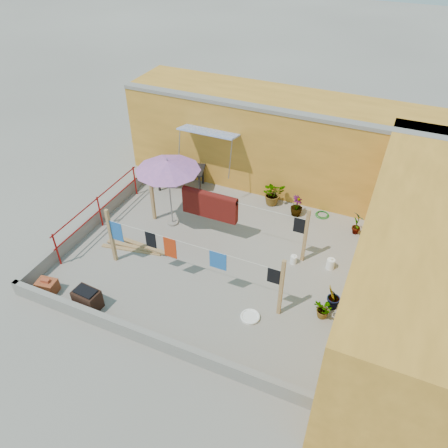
{
  "coord_description": "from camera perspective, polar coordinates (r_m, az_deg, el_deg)",
  "views": [
    {
      "loc": [
        4.24,
        -8.81,
        8.65
      ],
      "look_at": [
        0.22,
        0.3,
        0.97
      ],
      "focal_mm": 35.0,
      "sensor_mm": 36.0,
      "label": 1
    }
  ],
  "objects": [
    {
      "name": "plant_right_b",
      "position": [
        11.59,
        14.07,
        -9.32
      ],
      "size": [
        0.44,
        0.5,
        0.78
      ],
      "primitive_type": "imported",
      "rotation": [
        0.0,
        0.0,
        4.47
      ],
      "color": "#175218",
      "rests_on": "ground"
    },
    {
      "name": "ground",
      "position": [
        13.05,
        -1.41,
        -3.86
      ],
      "size": [
        80.0,
        80.0,
        0.0
      ],
      "primitive_type": "plane",
      "color": "#9E998E",
      "rests_on": "ground"
    },
    {
      "name": "water_jug_a",
      "position": [
        12.84,
        13.74,
        -5.08
      ],
      "size": [
        0.23,
        0.23,
        0.37
      ],
      "color": "white",
      "rests_on": "ground"
    },
    {
      "name": "green_hose",
      "position": [
        14.88,
        12.71,
        1.2
      ],
      "size": [
        0.46,
        0.46,
        0.07
      ],
      "color": "#186E1E",
      "rests_on": "ground"
    },
    {
      "name": "wall_right",
      "position": [
        11.32,
        23.14,
        -4.54
      ],
      "size": [
        2.4,
        9.0,
        3.2
      ],
      "primitive_type": "cube",
      "color": "gold",
      "rests_on": "ground"
    },
    {
      "name": "plant_right_c",
      "position": [
        11.42,
        12.92,
        -10.85
      ],
      "size": [
        0.64,
        0.63,
        0.54
      ],
      "primitive_type": "imported",
      "rotation": [
        0.0,
        0.0,
        5.63
      ],
      "color": "#175218",
      "rests_on": "ground"
    },
    {
      "name": "wall_back",
      "position": [
        15.68,
        7.58,
        10.64
      ],
      "size": [
        11.0,
        3.27,
        3.21
      ],
      "color": "gold",
      "rests_on": "ground"
    },
    {
      "name": "parapet_left",
      "position": [
        14.76,
        -15.94,
        1.18
      ],
      "size": [
        0.16,
        7.3,
        0.44
      ],
      "primitive_type": "cube",
      "color": "gray",
      "rests_on": "ground"
    },
    {
      "name": "plant_back_b",
      "position": [
        14.55,
        9.47,
        2.33
      ],
      "size": [
        0.45,
        0.45,
        0.72
      ],
      "primitive_type": "imported",
      "rotation": [
        0.0,
        0.0,
        1.45
      ],
      "color": "#175218",
      "rests_on": "ground"
    },
    {
      "name": "outdoor_table",
      "position": [
        15.69,
        -5.7,
        7.05
      ],
      "size": [
        1.85,
        1.28,
        0.79
      ],
      "color": "black",
      "rests_on": "ground"
    },
    {
      "name": "lumber_pile",
      "position": [
        13.45,
        -11.5,
        -2.96
      ],
      "size": [
        2.03,
        0.58,
        0.12
      ],
      "color": "tan",
      "rests_on": "ground"
    },
    {
      "name": "red_railing",
      "position": [
        14.23,
        -16.02,
        2.14
      ],
      "size": [
        0.05,
        4.2,
        1.1
      ],
      "color": "#A11210",
      "rests_on": "ground"
    },
    {
      "name": "parapet_front",
      "position": [
        10.79,
        -9.75,
        -14.52
      ],
      "size": [
        8.3,
        0.16,
        0.44
      ],
      "primitive_type": "cube",
      "color": "gray",
      "rests_on": "ground"
    },
    {
      "name": "patio_umbrella",
      "position": [
        13.1,
        -7.39,
        7.54
      ],
      "size": [
        2.18,
        2.18,
        2.38
      ],
      "color": "gray",
      "rests_on": "ground"
    },
    {
      "name": "brazier",
      "position": [
        11.88,
        -17.41,
        -9.32
      ],
      "size": [
        0.7,
        0.49,
        0.6
      ],
      "color": "black",
      "rests_on": "ground"
    },
    {
      "name": "plant_right_a",
      "position": [
        14.14,
        17.05,
        0.14
      ],
      "size": [
        0.52,
        0.52,
        0.83
      ],
      "primitive_type": "imported",
      "rotation": [
        0.0,
        0.0,
        2.37
      ],
      "color": "#175218",
      "rests_on": "ground"
    },
    {
      "name": "brick_stack",
      "position": [
        12.71,
        -22.08,
        -7.55
      ],
      "size": [
        0.57,
        0.45,
        0.45
      ],
      "color": "#A85026",
      "rests_on": "ground"
    },
    {
      "name": "clothesline_rig",
      "position": [
        12.87,
        -1.99,
        1.57
      ],
      "size": [
        5.09,
        2.35,
        1.8
      ],
      "color": "tan",
      "rests_on": "ground"
    },
    {
      "name": "plant_back_a",
      "position": [
        14.95,
        6.43,
        4.02
      ],
      "size": [
        1.01,
        0.99,
        0.85
      ],
      "primitive_type": "imported",
      "rotation": [
        0.0,
        0.0,
        0.65
      ],
      "color": "#175218",
      "rests_on": "ground"
    },
    {
      "name": "water_jug_b",
      "position": [
        12.8,
        9.07,
        -4.61
      ],
      "size": [
        0.19,
        0.19,
        0.3
      ],
      "color": "white",
      "rests_on": "ground"
    },
    {
      "name": "white_basin",
      "position": [
        11.3,
        3.44,
        -12.0
      ],
      "size": [
        0.5,
        0.5,
        0.09
      ],
      "color": "white",
      "rests_on": "ground"
    }
  ]
}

